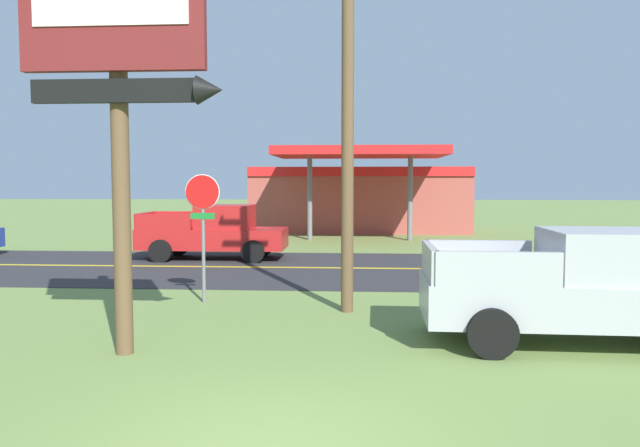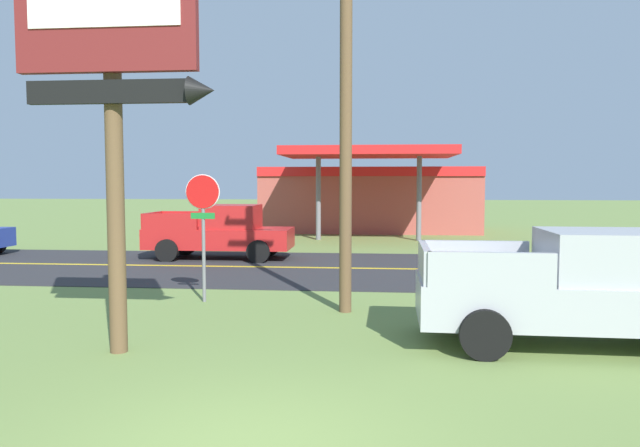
% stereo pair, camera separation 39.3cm
% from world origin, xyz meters
% --- Properties ---
extents(road_asphalt, '(140.00, 8.00, 0.02)m').
position_xyz_m(road_asphalt, '(0.00, 13.00, 0.01)').
color(road_asphalt, '#2B2B2D').
rests_on(road_asphalt, ground).
extents(road_centre_line, '(126.00, 0.20, 0.01)m').
position_xyz_m(road_centre_line, '(0.00, 13.00, 0.02)').
color(road_centre_line, gold).
rests_on(road_centre_line, road_asphalt).
extents(motel_sign, '(3.14, 0.54, 6.73)m').
position_xyz_m(motel_sign, '(-2.79, 3.23, 4.67)').
color(motel_sign, brown).
rests_on(motel_sign, ground).
extents(stop_sign, '(0.80, 0.08, 2.95)m').
position_xyz_m(stop_sign, '(-2.65, 7.43, 2.03)').
color(stop_sign, slate).
rests_on(stop_sign, ground).
extents(utility_pole, '(1.71, 0.26, 8.54)m').
position_xyz_m(utility_pole, '(0.67, 6.70, 4.54)').
color(utility_pole, brown).
rests_on(utility_pole, ground).
extents(gas_station, '(12.00, 11.50, 4.40)m').
position_xyz_m(gas_station, '(0.94, 28.12, 1.94)').
color(gas_station, '#A84C42').
rests_on(gas_station, ground).
extents(pickup_silver_parked_on_lawn, '(5.25, 2.34, 1.96)m').
position_xyz_m(pickup_silver_parked_on_lawn, '(4.71, 4.44, 0.96)').
color(pickup_silver_parked_on_lawn, '#A8AAAF').
rests_on(pickup_silver_parked_on_lawn, ground).
extents(pickup_red_on_road, '(5.20, 2.24, 1.96)m').
position_xyz_m(pickup_red_on_road, '(-4.24, 15.00, 0.96)').
color(pickup_red_on_road, red).
rests_on(pickup_red_on_road, ground).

